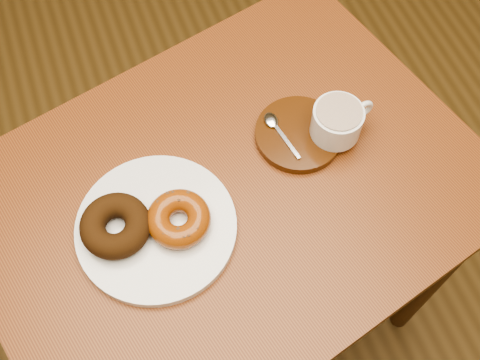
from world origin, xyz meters
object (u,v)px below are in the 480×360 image
object	(u,v)px
cafe_table	(230,220)
saucer	(299,134)
donut_plate	(156,227)
coffee_cup	(338,121)

from	to	relation	value
cafe_table	saucer	distance (m)	0.21
donut_plate	saucer	bearing A→B (deg)	16.57
donut_plate	saucer	distance (m)	0.29
coffee_cup	cafe_table	bearing A→B (deg)	-177.11
cafe_table	coffee_cup	distance (m)	0.27
coffee_cup	donut_plate	bearing A→B (deg)	-176.21
donut_plate	coffee_cup	size ratio (longest dim) A/B	2.26
cafe_table	saucer	world-z (taller)	saucer
donut_plate	coffee_cup	distance (m)	0.35
saucer	coffee_cup	xyz separation A→B (m)	(0.06, -0.02, 0.04)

